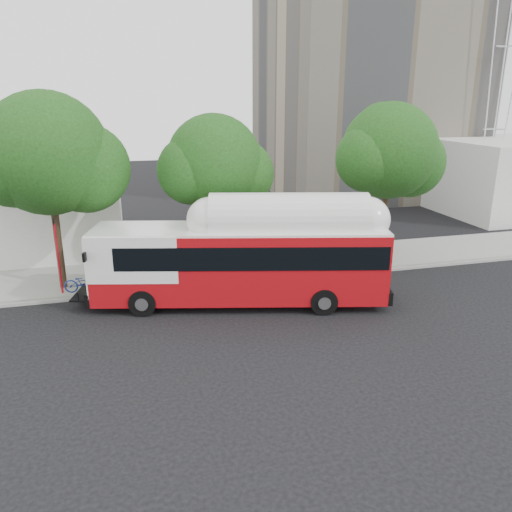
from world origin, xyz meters
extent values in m
plane|color=black|center=(0.00, 0.00, 0.00)|extent=(120.00, 120.00, 0.00)
cube|color=gray|center=(0.00, 6.50, 0.07)|extent=(60.00, 5.00, 0.15)
cube|color=gray|center=(0.00, 3.90, 0.07)|extent=(60.00, 0.30, 0.15)
cube|color=maroon|center=(-3.00, 3.90, 0.08)|extent=(10.00, 0.32, 0.16)
cylinder|color=#2D2116|center=(-9.00, 5.50, 3.04)|extent=(0.36, 0.36, 6.08)
sphere|color=#193D11|center=(-9.00, 5.50, 6.84)|extent=(5.80, 5.80, 5.80)
sphere|color=#193D11|center=(-7.41, 5.70, 6.08)|extent=(4.35, 4.35, 4.35)
cylinder|color=#2D2116|center=(-1.00, 6.00, 2.72)|extent=(0.36, 0.36, 5.44)
sphere|color=#193D11|center=(-1.00, 6.00, 6.12)|extent=(5.00, 5.00, 5.00)
sphere|color=#193D11|center=(0.38, 6.20, 5.44)|extent=(3.75, 3.75, 3.75)
cylinder|color=#2D2116|center=(9.00, 5.80, 2.88)|extent=(0.36, 0.36, 5.76)
sphere|color=#193D11|center=(9.00, 5.80, 6.48)|extent=(5.40, 5.40, 5.40)
sphere|color=#193D11|center=(10.48, 6.00, 5.76)|extent=(4.05, 4.05, 4.05)
cube|color=gray|center=(18.00, 28.00, 17.50)|extent=(18.00, 18.00, 35.00)
cube|color=#A90B11|center=(-0.70, 1.48, 2.00)|extent=(13.65, 5.98, 3.23)
cube|color=black|center=(-0.16, 1.35, 2.67)|extent=(12.37, 5.73, 1.06)
cube|color=white|center=(-0.70, 1.48, 3.66)|extent=(13.63, 5.90, 0.11)
cube|color=white|center=(1.46, 0.95, 3.95)|extent=(7.44, 3.85, 0.61)
cube|color=black|center=(-7.78, 3.21, 0.56)|extent=(1.34, 2.16, 0.07)
imported|color=navy|center=(-7.78, 3.21, 1.09)|extent=(1.10, 2.01, 1.00)
cylinder|color=red|center=(-8.97, 4.63, 1.84)|extent=(0.11, 0.11, 3.68)
cube|color=black|center=(-8.97, 4.63, 3.77)|extent=(0.05, 0.37, 0.23)
camera|label=1|loc=(-5.55, -19.94, 9.36)|focal=35.00mm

